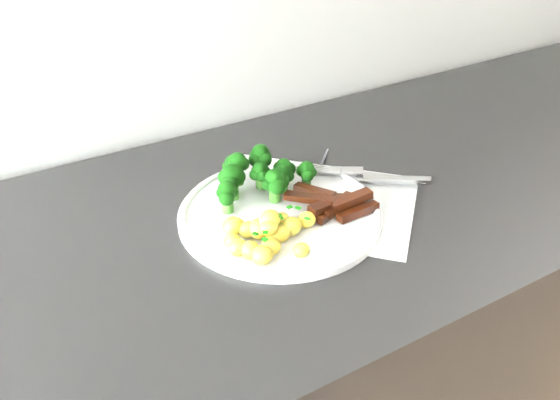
% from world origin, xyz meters
% --- Properties ---
extents(recipe_paper, '(0.37, 0.37, 0.00)m').
position_xyz_m(recipe_paper, '(-0.08, 1.68, 0.89)').
color(recipe_paper, white).
rests_on(recipe_paper, counter).
extents(plate, '(0.29, 0.29, 0.02)m').
position_xyz_m(plate, '(-0.14, 1.67, 0.90)').
color(plate, white).
rests_on(plate, counter).
extents(broccoli, '(0.16, 0.12, 0.06)m').
position_xyz_m(broccoli, '(-0.14, 1.73, 0.93)').
color(broccoli, '#31661D').
rests_on(broccoli, plate).
extents(potatoes, '(0.13, 0.11, 0.04)m').
position_xyz_m(potatoes, '(-0.19, 1.62, 0.91)').
color(potatoes, gold).
rests_on(potatoes, plate).
extents(beef_strips, '(0.11, 0.10, 0.03)m').
position_xyz_m(beef_strips, '(-0.07, 1.63, 0.91)').
color(beef_strips, black).
rests_on(beef_strips, plate).
extents(fork, '(0.16, 0.15, 0.02)m').
position_xyz_m(fork, '(0.02, 1.67, 0.91)').
color(fork, silver).
rests_on(fork, plate).
extents(knife, '(0.19, 0.15, 0.02)m').
position_xyz_m(knife, '(0.03, 1.68, 0.90)').
color(knife, silver).
rests_on(knife, plate).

